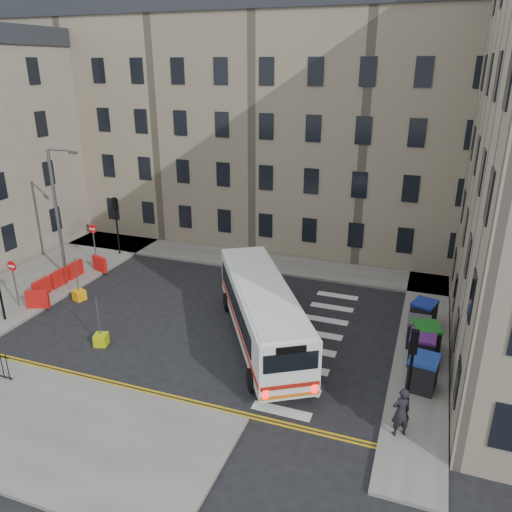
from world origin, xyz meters
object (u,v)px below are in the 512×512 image
Objects in this scene: streetlamp at (57,212)px; wheelie_bin_e at (423,314)px; bus at (262,310)px; wheelie_bin_a at (423,373)px; wheelie_bin_c at (425,339)px; wheelie_bin_b at (422,349)px; bollard_yellow at (79,295)px; wheelie_bin_d at (418,332)px; pedestrian at (401,412)px; bollard_chevron at (101,340)px.

wheelie_bin_e is at bearing 2.03° from streetlamp.
wheelie_bin_a is at bearing -42.50° from bus.
wheelie_bin_a is 0.94× the size of wheelie_bin_c.
wheelie_bin_b is 3.58m from wheelie_bin_e.
bus is 17.63× the size of bollard_yellow.
wheelie_bin_e is 19.16m from bollard_yellow.
wheelie_bin_b is (7.48, 0.38, -0.84)m from bus.
bus is 7.77m from wheelie_bin_c.
streetlamp reaches higher than wheelie_bin_b.
wheelie_bin_d is (7.26, 1.96, -0.87)m from bus.
pedestrian is 3.29× the size of bollard_chevron.
bus is 11.58m from bollard_yellow.
wheelie_bin_c is 0.78× the size of pedestrian.
wheelie_bin_b is 15.10m from bollard_chevron.
wheelie_bin_a is 2.43× the size of bollard_yellow.
bollard_yellow is (3.00, -2.47, -4.04)m from streetlamp.
wheelie_bin_b is at bearing -84.10° from wheelie_bin_d.
wheelie_bin_b is 18.97m from bollard_yellow.
wheelie_bin_b is 1.60m from wheelie_bin_d.
wheelie_bin_a is 2.88m from wheelie_bin_c.
pedestrian is at bearing -93.95° from wheelie_bin_b.
wheelie_bin_a is 19.23m from bollard_yellow.
streetlamp is 15.05m from bus.
bollard_yellow is at bearing 138.51° from bollard_chevron.
streetlamp is at bearing 136.54° from bus.
wheelie_bin_b is at bearing -70.97° from wheelie_bin_e.
pedestrian is at bearing -110.26° from wheelie_bin_c.
wheelie_bin_c is 15.47m from bollard_chevron.
bus is at bearing -3.54° from bollard_yellow.
wheelie_bin_d is at bearing -3.20° from streetlamp.
streetlamp is 22.85m from wheelie_bin_a.
streetlamp reaches higher than wheelie_bin_d.
bollard_yellow is (-18.73, -1.25, -0.54)m from wheelie_bin_d.
bollard_chevron is (-14.82, -1.53, -0.58)m from wheelie_bin_a.
wheelie_bin_a is at bearing -86.32° from wheelie_bin_d.
wheelie_bin_d is (21.73, -1.21, -3.50)m from streetlamp.
bollard_chevron is at bearing -163.04° from wheelie_bin_d.
bollard_chevron is (-14.20, 1.72, -0.84)m from pedestrian.
wheelie_bin_e is (-0.20, 2.60, -0.02)m from wheelie_bin_c.
wheelie_bin_a is (22.09, -4.71, -3.46)m from streetlamp.
bollard_chevron is at bearing -38.92° from pedestrian.
streetlamp is at bearing 176.18° from wheelie_bin_a.
bollard_yellow is at bearing -178.37° from wheelie_bin_d.
wheelie_bin_a is 1.06× the size of wheelie_bin_d.
bollard_yellow is (-18.96, 0.33, -0.57)m from wheelie_bin_b.
bollard_chevron is at bearing -40.65° from streetlamp.
bus is at bearing -134.18° from wheelie_bin_e.
wheelie_bin_d is at bearing 99.62° from wheelie_bin_b.
bus is 7.82m from wheelie_bin_a.
wheelie_bin_a reaches higher than wheelie_bin_c.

